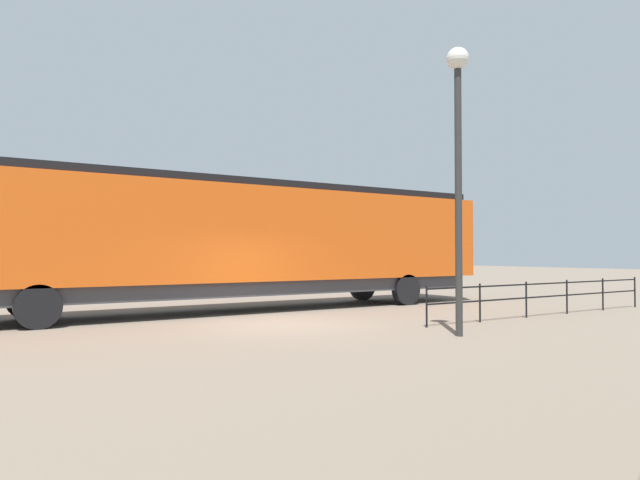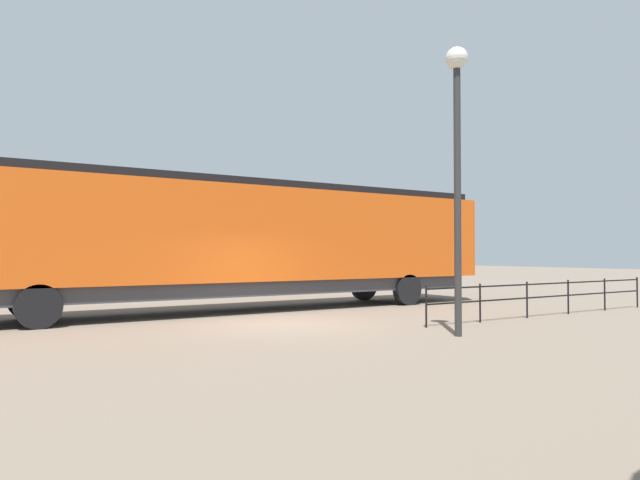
{
  "view_description": "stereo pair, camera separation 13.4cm",
  "coord_description": "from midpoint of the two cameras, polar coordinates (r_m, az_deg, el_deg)",
  "views": [
    {
      "loc": [
        12.9,
        -7.21,
        1.85
      ],
      "look_at": [
        -0.41,
        1.42,
        2.23
      ],
      "focal_mm": 31.63,
      "sensor_mm": 36.0,
      "label": 1
    },
    {
      "loc": [
        12.97,
        -7.1,
        1.85
      ],
      "look_at": [
        -0.41,
        1.42,
        2.23
      ],
      "focal_mm": 31.63,
      "sensor_mm": 36.0,
      "label": 2
    }
  ],
  "objects": [
    {
      "name": "lamp_post",
      "position": [
        13.29,
        13.99,
        10.19
      ],
      "size": [
        0.5,
        0.5,
        6.53
      ],
      "color": "#2D2D2D",
      "rests_on": "ground_plane"
    },
    {
      "name": "platform_fence",
      "position": [
        18.12,
        22.29,
        -4.97
      ],
      "size": [
        0.05,
        9.82,
        1.04
      ],
      "color": "black",
      "rests_on": "ground_plane"
    },
    {
      "name": "locomotive",
      "position": [
        18.59,
        -6.23,
        0.13
      ],
      "size": [
        2.89,
        18.64,
        4.16
      ],
      "color": "#D15114",
      "rests_on": "ground_plane"
    },
    {
      "name": "ground_plane",
      "position": [
        14.9,
        -3.54,
        -8.51
      ],
      "size": [
        120.0,
        120.0,
        0.0
      ],
      "primitive_type": "plane",
      "color": "#756656"
    }
  ]
}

